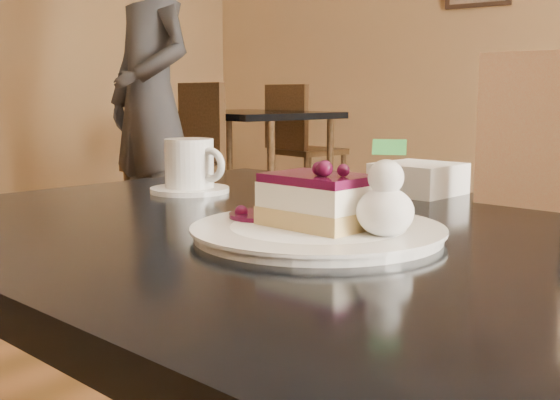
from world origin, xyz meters
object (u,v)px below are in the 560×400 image
Objects in this scene: main_table at (344,295)px; dessert_plate at (318,232)px; patron at (151,99)px; bg_table_far_left at (248,217)px; cheesecake_slice at (318,201)px; coffee_set at (191,169)px.

main_table is 0.09m from dessert_plate.
dessert_plate is at bearing -29.74° from patron.
bg_table_far_left is at bearing 129.37° from dessert_plate.
bg_table_far_left is 1.09× the size of patron.
coffee_set reaches higher than cheesecake_slice.
main_table is 0.40m from coffee_set.
main_table is 3.77m from bg_table_far_left.
bg_table_far_left reaches higher than dessert_plate.
patron is (0.07, -0.91, 0.77)m from bg_table_far_left.
cheesecake_slice is 3.06m from patron.
main_table is 9.36× the size of coffee_set.
bg_table_far_left is at bearing 105.41° from patron.
patron is (-1.96, 1.82, 0.08)m from coffee_set.
cheesecake_slice reaches higher than dessert_plate.
patron reaches higher than bg_table_far_left.
main_table is 4.65× the size of dessert_plate.
coffee_set is at bearing -31.75° from patron.
main_table is 0.74× the size of patron.
bg_table_far_left is (-2.03, 2.73, -0.68)m from coffee_set.
patron reaches higher than main_table.
main_table is at bearing -28.98° from patron.
cheesecake_slice is 0.39m from coffee_set.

